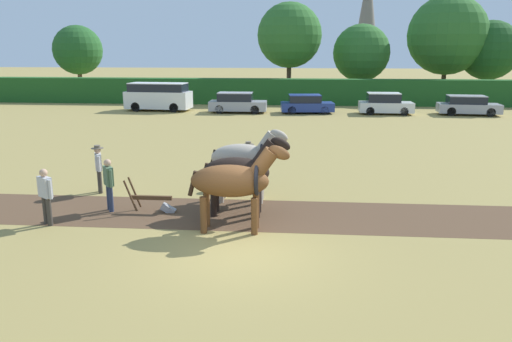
{
  "coord_description": "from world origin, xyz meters",
  "views": [
    {
      "loc": [
        1.43,
        -11.31,
        4.82
      ],
      "look_at": [
        0.02,
        3.79,
        1.1
      ],
      "focal_mm": 35.0,
      "sensor_mm": 36.0,
      "label": 1
    }
  ],
  "objects_px": {
    "draft_horse_lead_right": "(240,172)",
    "farmer_onlooker_right": "(99,165)",
    "draft_horse_trail_left": "(245,158)",
    "plow": "(155,202)",
    "tree_center_right": "(490,50)",
    "church_spire": "(367,21)",
    "tree_left": "(290,35)",
    "parked_car_center_right": "(468,106)",
    "parked_van": "(158,96)",
    "parked_car_center": "(385,104)",
    "farmer_onlooker_left": "(45,193)",
    "tree_center_left": "(361,53)",
    "farmer_beside_team": "(248,160)",
    "tree_center": "(447,35)",
    "parked_car_center_left": "(306,104)",
    "farmer_at_plow": "(109,181)",
    "draft_horse_lead_left": "(234,181)",
    "tree_far_left": "(78,50)"
  },
  "relations": [
    {
      "from": "tree_center",
      "to": "tree_center_left",
      "type": "bearing_deg",
      "value": -179.12
    },
    {
      "from": "draft_horse_lead_left",
      "to": "plow",
      "type": "xyz_separation_m",
      "value": [
        -2.6,
        1.35,
        -1.08
      ]
    },
    {
      "from": "parked_car_center",
      "to": "parked_van",
      "type": "bearing_deg",
      "value": 179.15
    },
    {
      "from": "farmer_beside_team",
      "to": "plow",
      "type": "bearing_deg",
      "value": -118.09
    },
    {
      "from": "tree_far_left",
      "to": "parked_car_center_right",
      "type": "xyz_separation_m",
      "value": [
        35.67,
        -12.62,
        -3.99
      ]
    },
    {
      "from": "tree_center_right",
      "to": "church_spire",
      "type": "height_order",
      "value": "church_spire"
    },
    {
      "from": "church_spire",
      "to": "farmer_onlooker_right",
      "type": "bearing_deg",
      "value": -104.83
    },
    {
      "from": "parked_car_center_left",
      "to": "farmer_onlooker_right",
      "type": "bearing_deg",
      "value": -113.17
    },
    {
      "from": "tree_center_left",
      "to": "draft_horse_lead_left",
      "type": "height_order",
      "value": "tree_center_left"
    },
    {
      "from": "church_spire",
      "to": "draft_horse_lead_right",
      "type": "relative_size",
      "value": 6.08
    },
    {
      "from": "draft_horse_lead_left",
      "to": "parked_car_center",
      "type": "bearing_deg",
      "value": 72.25
    },
    {
      "from": "tree_center",
      "to": "farmer_at_plow",
      "type": "relative_size",
      "value": 6.12
    },
    {
      "from": "farmer_at_plow",
      "to": "parked_car_center_right",
      "type": "bearing_deg",
      "value": 17.79
    },
    {
      "from": "tree_center",
      "to": "farmer_onlooker_left",
      "type": "xyz_separation_m",
      "value": [
        -20.76,
        -38.31,
        -5.17
      ]
    },
    {
      "from": "farmer_at_plow",
      "to": "farmer_beside_team",
      "type": "relative_size",
      "value": 1.0
    },
    {
      "from": "tree_center_left",
      "to": "parked_car_center",
      "type": "relative_size",
      "value": 1.8
    },
    {
      "from": "farmer_onlooker_left",
      "to": "tree_center_left",
      "type": "bearing_deg",
      "value": 16.45
    },
    {
      "from": "draft_horse_lead_right",
      "to": "farmer_onlooker_right",
      "type": "relative_size",
      "value": 1.65
    },
    {
      "from": "tree_far_left",
      "to": "draft_horse_lead_left",
      "type": "relative_size",
      "value": 2.58
    },
    {
      "from": "tree_center",
      "to": "farmer_beside_team",
      "type": "bearing_deg",
      "value": -114.87
    },
    {
      "from": "draft_horse_lead_right",
      "to": "farmer_onlooker_right",
      "type": "height_order",
      "value": "draft_horse_lead_right"
    },
    {
      "from": "draft_horse_trail_left",
      "to": "plow",
      "type": "bearing_deg",
      "value": -151.95
    },
    {
      "from": "church_spire",
      "to": "parked_car_center",
      "type": "distance_m",
      "value": 38.02
    },
    {
      "from": "tree_center",
      "to": "tree_center_right",
      "type": "bearing_deg",
      "value": -1.78
    },
    {
      "from": "tree_left",
      "to": "parked_van",
      "type": "height_order",
      "value": "tree_left"
    },
    {
      "from": "tree_left",
      "to": "parked_car_center_right",
      "type": "bearing_deg",
      "value": -37.47
    },
    {
      "from": "tree_center_right",
      "to": "parked_van",
      "type": "bearing_deg",
      "value": -158.08
    },
    {
      "from": "farmer_at_plow",
      "to": "parked_van",
      "type": "relative_size",
      "value": 0.31
    },
    {
      "from": "tree_center_left",
      "to": "farmer_at_plow",
      "type": "height_order",
      "value": "tree_center_left"
    },
    {
      "from": "tree_center",
      "to": "parked_car_center_left",
      "type": "height_order",
      "value": "tree_center"
    },
    {
      "from": "parked_car_center",
      "to": "draft_horse_trail_left",
      "type": "bearing_deg",
      "value": -108.26
    },
    {
      "from": "farmer_beside_team",
      "to": "parked_car_center_right",
      "type": "xyz_separation_m",
      "value": [
        14.2,
        21.26,
        -0.23
      ]
    },
    {
      "from": "tree_center",
      "to": "farmer_onlooker_right",
      "type": "relative_size",
      "value": 5.96
    },
    {
      "from": "farmer_beside_team",
      "to": "parked_car_center_right",
      "type": "bearing_deg",
      "value": 65.23
    },
    {
      "from": "tree_center",
      "to": "parked_car_center",
      "type": "xyz_separation_m",
      "value": [
        -7.48,
        -12.41,
        -5.34
      ]
    },
    {
      "from": "tree_left",
      "to": "parked_van",
      "type": "bearing_deg",
      "value": -135.32
    },
    {
      "from": "draft_horse_trail_left",
      "to": "parked_car_center_right",
      "type": "relative_size",
      "value": 0.58
    },
    {
      "from": "draft_horse_trail_left",
      "to": "parked_van",
      "type": "bearing_deg",
      "value": 111.66
    },
    {
      "from": "church_spire",
      "to": "parked_van",
      "type": "xyz_separation_m",
      "value": [
        -20.39,
        -36.54,
        -7.57
      ]
    },
    {
      "from": "church_spire",
      "to": "draft_horse_trail_left",
      "type": "xyz_separation_m",
      "value": [
        -10.72,
        -60.2,
        -7.28
      ]
    },
    {
      "from": "draft_horse_lead_left",
      "to": "farmer_beside_team",
      "type": "bearing_deg",
      "value": 90.89
    },
    {
      "from": "draft_horse_trail_left",
      "to": "plow",
      "type": "distance_m",
      "value": 3.13
    },
    {
      "from": "tree_center_right",
      "to": "parked_van",
      "type": "xyz_separation_m",
      "value": [
        -29.18,
        -11.74,
        -3.55
      ]
    },
    {
      "from": "church_spire",
      "to": "farmer_onlooker_right",
      "type": "height_order",
      "value": "church_spire"
    },
    {
      "from": "tree_left",
      "to": "parked_van",
      "type": "distance_m",
      "value": 15.03
    },
    {
      "from": "tree_far_left",
      "to": "tree_center",
      "type": "height_order",
      "value": "tree_center"
    },
    {
      "from": "farmer_beside_team",
      "to": "parked_car_center",
      "type": "xyz_separation_m",
      "value": [
        8.12,
        21.23,
        -0.17
      ]
    },
    {
      "from": "plow",
      "to": "parked_van",
      "type": "distance_m",
      "value": 26.06
    },
    {
      "from": "parked_car_center",
      "to": "parked_car_center_left",
      "type": "bearing_deg",
      "value": -179.26
    },
    {
      "from": "tree_center_right",
      "to": "parked_car_center_left",
      "type": "xyz_separation_m",
      "value": [
        -17.41,
        -12.27,
        -4.0
      ]
    }
  ]
}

